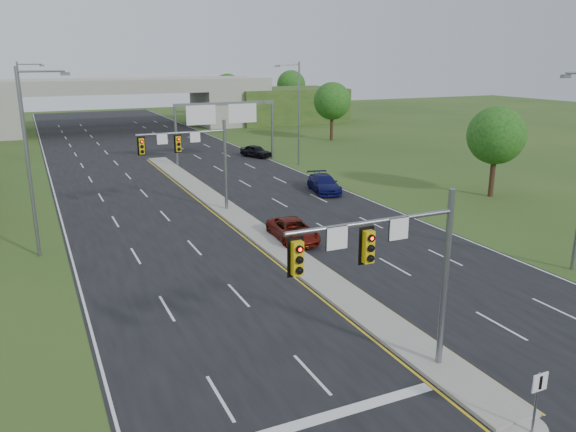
# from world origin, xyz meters

# --- Properties ---
(ground) EXTENTS (240.00, 240.00, 0.00)m
(ground) POSITION_xyz_m (0.00, 0.00, 0.00)
(ground) COLOR #29491A
(ground) RESTS_ON ground
(road) EXTENTS (24.00, 160.00, 0.02)m
(road) POSITION_xyz_m (0.00, 35.00, 0.01)
(road) COLOR black
(road) RESTS_ON ground
(median) EXTENTS (2.00, 54.00, 0.16)m
(median) POSITION_xyz_m (0.00, 23.00, 0.10)
(median) COLOR gray
(median) RESTS_ON road
(median_nose) EXTENTS (2.00, 2.00, 0.16)m
(median_nose) POSITION_xyz_m (0.00, -4.00, 0.10)
(median_nose) COLOR gray
(median_nose) RESTS_ON road
(lane_markings) EXTENTS (23.72, 160.00, 0.01)m
(lane_markings) POSITION_xyz_m (-0.60, 28.91, 0.02)
(lane_markings) COLOR gold
(lane_markings) RESTS_ON road
(signal_mast_near) EXTENTS (6.62, 0.60, 7.00)m
(signal_mast_near) POSITION_xyz_m (-2.26, -0.07, 4.73)
(signal_mast_near) COLOR slate
(signal_mast_near) RESTS_ON ground
(signal_mast_far) EXTENTS (6.62, 0.60, 7.00)m
(signal_mast_far) POSITION_xyz_m (-2.26, 24.93, 4.73)
(signal_mast_far) COLOR slate
(signal_mast_far) RESTS_ON ground
(keep_right_sign) EXTENTS (0.60, 0.13, 2.20)m
(keep_right_sign) POSITION_xyz_m (0.00, -4.53, 1.52)
(keep_right_sign) COLOR slate
(keep_right_sign) RESTS_ON ground
(sign_gantry) EXTENTS (11.58, 0.44, 6.67)m
(sign_gantry) POSITION_xyz_m (6.68, 44.92, 5.24)
(sign_gantry) COLOR slate
(sign_gantry) RESTS_ON ground
(overpass) EXTENTS (80.00, 14.00, 8.10)m
(overpass) POSITION_xyz_m (0.00, 80.00, 3.55)
(overpass) COLOR gray
(overpass) RESTS_ON ground
(lightpole_l_mid) EXTENTS (2.85, 0.25, 11.00)m
(lightpole_l_mid) POSITION_xyz_m (-13.30, 20.00, 6.10)
(lightpole_l_mid) COLOR slate
(lightpole_l_mid) RESTS_ON ground
(lightpole_l_far) EXTENTS (2.85, 0.25, 11.00)m
(lightpole_l_far) POSITION_xyz_m (-13.30, 55.00, 6.10)
(lightpole_l_far) COLOR slate
(lightpole_l_far) RESTS_ON ground
(lightpole_r_far) EXTENTS (2.85, 0.25, 11.00)m
(lightpole_r_far) POSITION_xyz_m (13.30, 40.00, 6.10)
(lightpole_r_far) COLOR slate
(lightpole_r_far) RESTS_ON ground
(tree_r_near) EXTENTS (4.80, 4.80, 7.60)m
(tree_r_near) POSITION_xyz_m (22.00, 20.00, 5.18)
(tree_r_near) COLOR #382316
(tree_r_near) RESTS_ON ground
(tree_r_mid) EXTENTS (5.20, 5.20, 8.12)m
(tree_r_mid) POSITION_xyz_m (26.00, 55.00, 5.51)
(tree_r_mid) COLOR #382316
(tree_r_mid) RESTS_ON ground
(tree_back_c) EXTENTS (5.60, 5.60, 8.32)m
(tree_back_c) POSITION_xyz_m (24.00, 94.00, 5.51)
(tree_back_c) COLOR #382316
(tree_back_c) RESTS_ON ground
(tree_back_d) EXTENTS (6.00, 6.00, 8.85)m
(tree_back_d) POSITION_xyz_m (38.00, 94.00, 5.84)
(tree_back_d) COLOR #382316
(tree_back_d) RESTS_ON ground
(car_far_a) EXTENTS (2.62, 5.09, 1.37)m
(car_far_a) POSITION_xyz_m (1.50, 16.20, 0.71)
(car_far_a) COLOR #5B1009
(car_far_a) RESTS_ON road
(car_far_b) EXTENTS (3.11, 5.46, 1.49)m
(car_far_b) POSITION_xyz_m (9.80, 27.32, 0.77)
(car_far_b) COLOR #0B0E46
(car_far_b) RESTS_ON road
(car_far_c) EXTENTS (3.17, 4.45, 1.41)m
(car_far_c) POSITION_xyz_m (11.00, 46.51, 0.72)
(car_far_c) COLOR black
(car_far_c) RESTS_ON road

